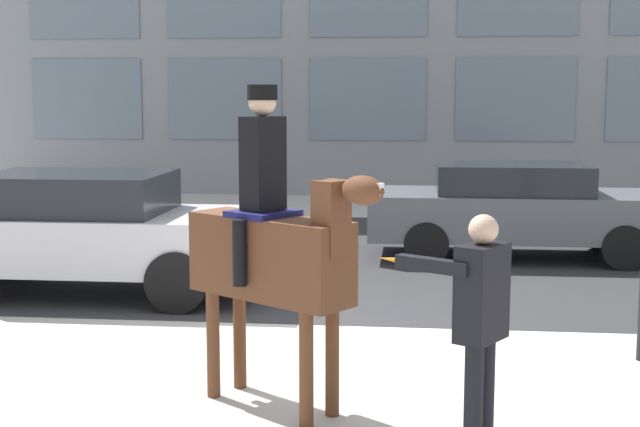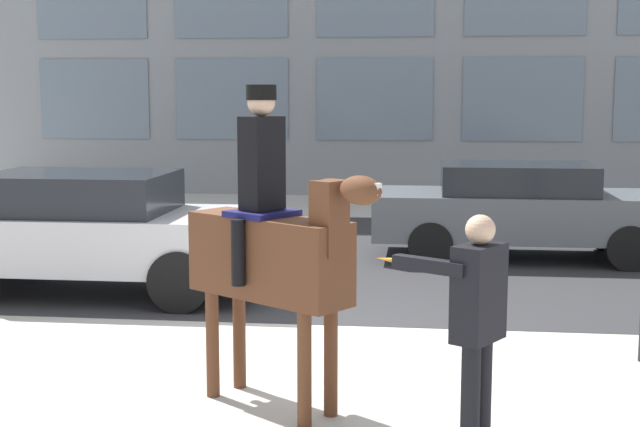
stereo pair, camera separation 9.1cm
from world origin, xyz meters
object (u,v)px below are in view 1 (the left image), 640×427
at_px(street_car_far_lane, 517,208).
at_px(street_car_near_lane, 83,230).
at_px(mounted_horse_lead, 274,247).
at_px(pedestrian_bystander, 479,319).

bearing_deg(street_car_far_lane, street_car_near_lane, -151.86).
relative_size(mounted_horse_lead, street_car_near_lane, 0.57).
height_order(pedestrian_bystander, street_car_near_lane, pedestrian_bystander).
bearing_deg(street_car_near_lane, mounted_horse_lead, -51.59).
distance_m(mounted_horse_lead, street_car_far_lane, 7.42).
bearing_deg(street_car_far_lane, pedestrian_bystander, -98.21).
distance_m(mounted_horse_lead, pedestrian_bystander, 1.85).
distance_m(mounted_horse_lead, street_car_near_lane, 4.92).
xyz_separation_m(street_car_near_lane, street_car_far_lane, (5.72, 3.06, -0.04)).
relative_size(pedestrian_bystander, street_car_near_lane, 0.38).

